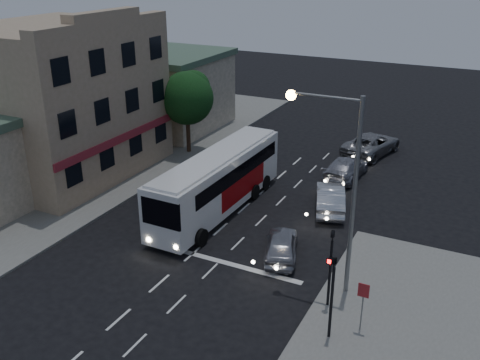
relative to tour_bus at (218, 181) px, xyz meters
The scene contains 15 objects.
ground 7.41m from the tour_bus, 79.88° to the right, with size 120.00×120.00×0.00m, color black.
sidewalk_far 11.93m from the tour_bus, behind, with size 12.00×50.00×0.12m, color slate.
road_markings 4.92m from the tour_bus, 55.73° to the right, with size 8.00×30.55×0.01m.
tour_bus is the anchor object (origin of this frame).
car_suv 6.45m from the tour_bus, 30.81° to the right, with size 1.60×3.97×1.35m, color #9A9BA6.
car_sedan_a 6.82m from the tour_bus, 27.65° to the left, with size 1.62×4.65×1.53m, color silver.
car_sedan_b 10.03m from the tour_bus, 57.39° to the left, with size 2.06×5.08×1.47m, color #92929C.
car_sedan_c 15.20m from the tour_bus, 67.64° to the left, with size 2.68×5.81×1.61m, color gray.
traffic_signal_main 10.85m from the tour_bus, 35.25° to the right, with size 0.25×0.35×4.10m.
traffic_signal_side 12.62m from the tour_bus, 40.76° to the right, with size 0.18×0.15×4.10m.
regulatory_sign 12.82m from the tour_bus, 34.57° to the right, with size 0.45×0.12×2.20m.
streetlight 10.57m from the tour_bus, 29.36° to the right, with size 3.32×0.44×9.00m.
main_building 13.14m from the tour_bus, behind, with size 10.12×12.00×11.00m.
low_building_north 17.89m from the tour_bus, 133.37° to the left, with size 9.40×9.40×6.50m.
street_tree 10.89m from the tour_bus, 131.03° to the left, with size 4.00×4.00×6.20m.
Camera 1 is at (12.83, -18.22, 14.18)m, focal length 40.00 mm.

